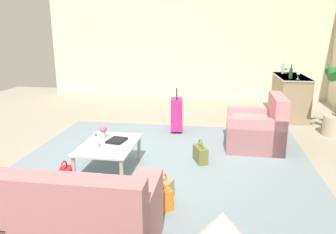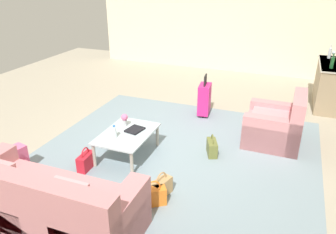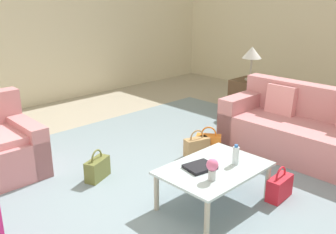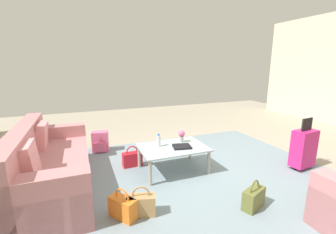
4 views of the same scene
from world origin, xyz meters
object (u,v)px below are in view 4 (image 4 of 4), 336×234
Objects in this scene: flower_vase at (182,135)px; handbag_tan at (141,205)px; coffee_table at (173,150)px; suitcase_magenta at (304,148)px; couch at (47,168)px; backpack_pink at (100,142)px; handbag_olive at (254,198)px; handbag_orange at (123,207)px; coffee_table_book at (182,146)px; water_bottle at (159,141)px; handbag_red at (132,159)px.

flower_vase is 0.57× the size of handbag_tan.
suitcase_magenta is (-2.00, 0.70, -0.00)m from coffee_table.
couch is 2.02m from flower_vase.
handbag_olive is at bearing 120.93° from backpack_pink.
flower_vase is (-0.22, -0.15, 0.17)m from coffee_table.
handbag_orange is 1.00× the size of handbag_olive.
backpack_pink is at bearing -39.81° from coffee_table_book.
handbag_olive is at bearing 165.42° from handbag_orange.
coffee_table is 1.64m from backpack_pink.
water_bottle is 0.57× the size of handbag_red.
water_bottle is at bearing -19.98° from suitcase_magenta.
flower_vase is 1.60m from handbag_orange.
handbag_olive is (-1.47, 0.38, 0.00)m from handbag_orange.
handbag_red is 1.00× the size of handbag_olive.
handbag_tan is at bearing 53.63° from coffee_table_book.
couch is 10.53× the size of water_bottle.
flower_vase is at bearing -145.71° from coffee_table.
coffee_table is 0.73m from handbag_red.
couch is 2.68m from handbag_olive.
couch is 1.79m from coffee_table.
backpack_pink is at bearing -63.96° from handbag_red.
handbag_tan and handbag_orange have the same top height.
handbag_orange is (2.96, 0.16, -0.23)m from suitcase_magenta.
coffee_table_book is 1.36m from handbag_orange.
flower_vase is (-0.10, -0.23, 0.11)m from coffee_table_book.
coffee_table reaches higher than backpack_pink.
coffee_table is at bearing 153.43° from water_bottle.
couch is 1.29m from handbag_orange.
coffee_table_book is at bearing -137.24° from handbag_tan.
handbag_orange and handbag_olive have the same top height.
handbag_red is (2.57, -1.10, -0.23)m from suitcase_magenta.
water_bottle reaches higher than handbag_tan.
backpack_pink is at bearing -52.16° from coffee_table.
handbag_tan and handbag_olive have the same top height.
water_bottle is (0.20, -0.10, 0.14)m from coffee_table.
handbag_orange is (0.39, 1.26, 0.00)m from handbag_red.
handbag_red and handbag_olive have the same top height.
water_bottle is 2.35m from suitcase_magenta.
water_bottle is 0.42m from flower_vase.
flower_vase is (-2.01, -0.05, 0.22)m from couch.
handbag_tan is 1.00× the size of handbag_olive.
handbag_red is 1.32m from handbag_orange.
flower_vase reaches higher than handbag_tan.
handbag_red is at bearing -23.19° from suitcase_magenta.
water_bottle is 1.28m from handbag_orange.
backpack_pink is (0.05, -2.15, 0.06)m from handbag_orange.
handbag_olive is (1.48, 0.55, -0.23)m from suitcase_magenta.
handbag_red is (0.57, -0.40, -0.23)m from coffee_table.
coffee_table_book is 0.76× the size of handbag_olive.
coffee_table_book is 0.68× the size of backpack_pink.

